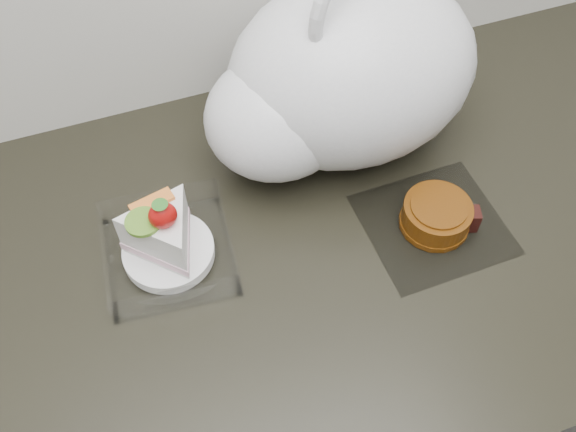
# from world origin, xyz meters

# --- Properties ---
(counter) EXTENTS (2.04, 0.64, 0.90)m
(counter) POSITION_xyz_m (0.00, 1.69, 0.45)
(counter) COLOR black
(counter) RESTS_ON ground
(cake_tray) EXTENTS (0.17, 0.17, 0.12)m
(cake_tray) POSITION_xyz_m (-0.10, 1.73, 0.93)
(cake_tray) COLOR white
(cake_tray) RESTS_ON counter
(mooncake_wrap) EXTENTS (0.18, 0.17, 0.04)m
(mooncake_wrap) POSITION_xyz_m (0.24, 1.66, 0.92)
(mooncake_wrap) COLOR white
(mooncake_wrap) RESTS_ON counter
(plastic_bag) EXTENTS (0.43, 0.36, 0.31)m
(plastic_bag) POSITION_xyz_m (0.17, 1.84, 1.02)
(plastic_bag) COLOR white
(plastic_bag) RESTS_ON counter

